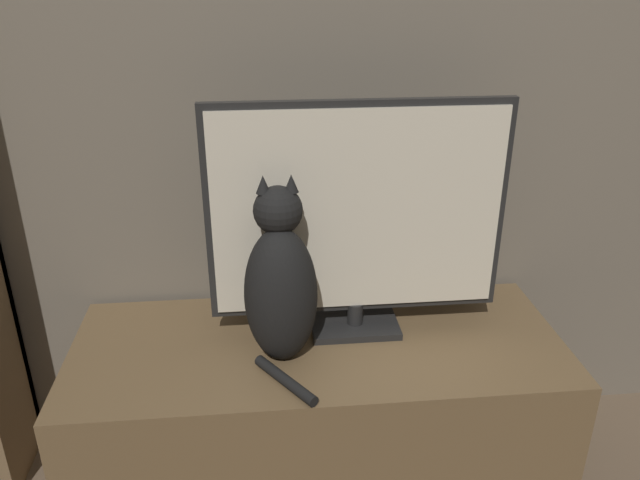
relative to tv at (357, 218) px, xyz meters
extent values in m
cube|color=#756B5B|center=(-0.11, 0.26, 0.45)|extent=(4.80, 0.05, 2.60)
cube|color=brown|center=(-0.11, -0.06, -0.60)|extent=(1.36, 0.56, 0.50)
cube|color=black|center=(0.00, 0.00, -0.33)|extent=(0.25, 0.15, 0.02)
cylinder|color=black|center=(0.00, 0.00, -0.29)|extent=(0.04, 0.04, 0.06)
cube|color=black|center=(0.00, 0.00, 0.02)|extent=(0.80, 0.02, 0.59)
cube|color=silver|center=(0.00, -0.01, 0.02)|extent=(0.77, 0.01, 0.56)
ellipsoid|color=black|center=(-0.21, -0.12, -0.16)|extent=(0.19, 0.17, 0.37)
ellipsoid|color=silver|center=(-0.21, -0.06, -0.18)|extent=(0.10, 0.06, 0.21)
sphere|color=black|center=(-0.21, -0.09, 0.06)|extent=(0.12, 0.12, 0.12)
cone|color=black|center=(-0.25, -0.09, 0.13)|extent=(0.04, 0.04, 0.05)
cone|color=black|center=(-0.18, -0.09, 0.13)|extent=(0.04, 0.04, 0.05)
cylinder|color=black|center=(-0.21, -0.24, -0.33)|extent=(0.15, 0.20, 0.03)
camera|label=1|loc=(-0.25, -1.52, 0.63)|focal=35.00mm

